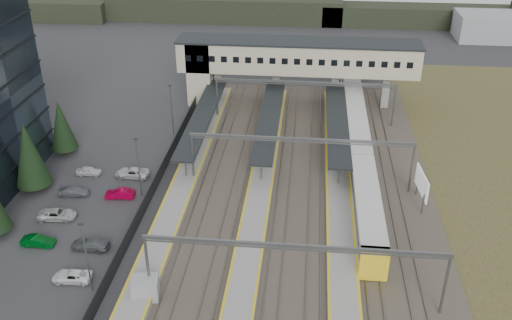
# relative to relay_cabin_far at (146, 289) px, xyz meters

# --- Properties ---
(ground) EXTENTS (220.00, 220.00, 0.00)m
(ground) POSITION_rel_relay_cabin_far_xyz_m (2.27, 8.59, -1.17)
(ground) COLOR #2B2B2D
(ground) RESTS_ON ground
(car_park) EXTENTS (10.70, 44.55, 1.29)m
(car_park) POSITION_rel_relay_cabin_far_xyz_m (-10.84, 2.45, -0.56)
(car_park) COLOR #9E9CA1
(car_park) RESTS_ON ground
(lampposts) EXTENTS (0.50, 53.25, 8.07)m
(lampposts) POSITION_rel_relay_cabin_far_xyz_m (-5.73, 9.84, 3.17)
(lampposts) COLOR slate
(lampposts) RESTS_ON ground
(fence) EXTENTS (0.08, 90.00, 2.00)m
(fence) POSITION_rel_relay_cabin_far_xyz_m (-4.23, 13.59, -0.17)
(fence) COLOR #26282B
(fence) RESTS_ON ground
(relay_cabin_far) EXTENTS (2.87, 2.52, 2.34)m
(relay_cabin_far) POSITION_rel_relay_cabin_far_xyz_m (0.00, 0.00, 0.00)
(relay_cabin_far) COLOR gray
(relay_cabin_far) RESTS_ON ground
(rail_corridor) EXTENTS (34.00, 90.00, 0.92)m
(rail_corridor) POSITION_rel_relay_cabin_far_xyz_m (11.61, 13.59, -0.88)
(rail_corridor) COLOR #3E3830
(rail_corridor) RESTS_ON ground
(canopies) EXTENTS (23.10, 30.00, 3.28)m
(canopies) POSITION_rel_relay_cabin_far_xyz_m (9.27, 35.59, 2.75)
(canopies) COLOR black
(canopies) RESTS_ON ground
(footbridge) EXTENTS (40.40, 6.40, 11.20)m
(footbridge) POSITION_rel_relay_cabin_far_xyz_m (9.98, 50.58, 6.76)
(footbridge) COLOR beige
(footbridge) RESTS_ON ground
(gantries) EXTENTS (28.40, 62.28, 7.17)m
(gantries) POSITION_rel_relay_cabin_far_xyz_m (14.27, 11.59, 4.83)
(gantries) COLOR slate
(gantries) RESTS_ON ground
(train) EXTENTS (2.95, 61.69, 3.72)m
(train) POSITION_rel_relay_cabin_far_xyz_m (22.27, 35.10, 0.94)
(train) COLOR beige
(train) RESTS_ON ground
(billboard) EXTENTS (0.67, 5.43, 4.52)m
(billboard) POSITION_rel_relay_cabin_far_xyz_m (29.15, 19.78, 1.83)
(billboard) COLOR slate
(billboard) RESTS_ON ground
(treeline_far) EXTENTS (170.00, 19.00, 7.00)m
(treeline_far) POSITION_rel_relay_cabin_far_xyz_m (26.08, 100.86, 1.78)
(treeline_far) COLOR black
(treeline_far) RESTS_ON ground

